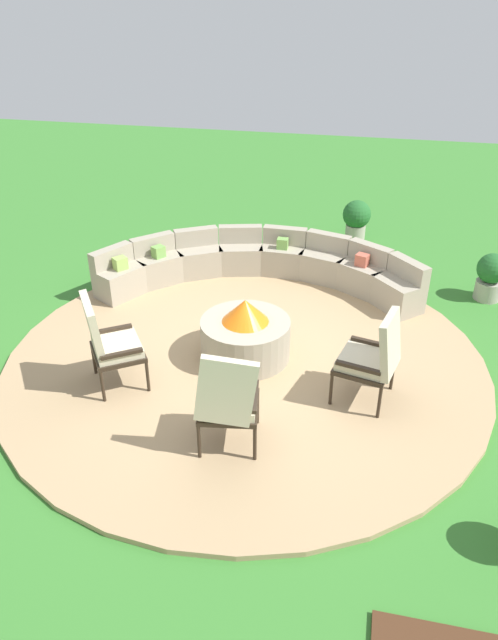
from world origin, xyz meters
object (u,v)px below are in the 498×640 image
Objects in this scene: fire_pit at (245,335)px; curved_stone_bench at (259,266)px; potted_plant_2 at (491,275)px; lounge_chair_front_left at (108,341)px; potted_plant_0 at (356,219)px; lounge_chair_back_left at (374,356)px; lounge_chair_front_right at (228,399)px.

fire_pit is 0.23× the size of curved_stone_bench.
potted_plant_2 is (3.05, 2.30, 0.01)m from fire_pit.
potted_plant_0 is at bearing 119.30° from lounge_chair_front_left.
potted_plant_0 is 2.60m from potted_plant_2.
lounge_chair_back_left is at bearing -84.41° from potted_plant_0.
fire_pit is 1.39× the size of potted_plant_0.
curved_stone_bench is at bearing 87.76° from lounge_chair_front_right.
lounge_chair_front_left is (-1.32, -0.86, 0.26)m from fire_pit.
fire_pit reaches higher than potted_plant_0.
lounge_chair_front_right is at bearing -126.45° from potted_plant_2.
lounge_chair_front_right is at bearing -98.87° from potted_plant_0.
lounge_chair_front_left is at bearing -144.17° from potted_plant_2.
lounge_chair_front_left is 5.40m from potted_plant_2.
lounge_chair_front_right is at bearing -83.14° from curved_stone_bench.
lounge_chair_back_left is 1.53× the size of potted_plant_2.
curved_stone_bench is at bearing 96.87° from fire_pit.
lounge_chair_front_left is 1.04× the size of lounge_chair_back_left.
curved_stone_bench is 4.18× the size of lounge_chair_front_left.
potted_plant_2 is (1.56, 2.81, -0.23)m from lounge_chair_back_left.
potted_plant_2 is at bearing -39.82° from potted_plant_0.
lounge_chair_front_right is (1.51, -0.71, 0.00)m from lounge_chair_front_left.
curved_stone_bench is at bearing -122.91° from potted_plant_0.
curved_stone_bench is 3.58m from lounge_chair_front_right.
lounge_chair_front_right is at bearing 30.28° from lounge_chair_front_left.
lounge_chair_back_left is (1.30, 1.06, -0.02)m from lounge_chair_front_right.
potted_plant_2 is (4.37, 3.16, -0.25)m from lounge_chair_front_left.
potted_plant_0 is at bearing 57.09° from curved_stone_bench.
lounge_chair_back_left is 3.23m from potted_plant_2.
fire_pit is at bearing 87.75° from lounge_chair_front_right.
curved_stone_bench reaches higher than potted_plant_2.
curved_stone_bench is 3.04m from lounge_chair_back_left.
potted_plant_0 is at bearing 72.04° from lounge_chair_front_right.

